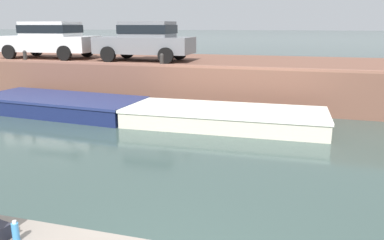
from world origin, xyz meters
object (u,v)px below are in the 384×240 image
at_px(boat_moored_west_navy, 68,105).
at_px(mooring_bollard_mid, 162,59).
at_px(mooring_bollard_west, 25,56).
at_px(car_leftmost_white, 49,38).
at_px(car_left_inner_grey, 146,39).
at_px(bottle_drink, 15,232).
at_px(boat_moored_central_cream, 214,117).

xyz_separation_m(boat_moored_west_navy, mooring_bollard_mid, (2.61, 1.95, 1.41)).
height_order(boat_moored_west_navy, mooring_bollard_west, mooring_bollard_west).
xyz_separation_m(car_leftmost_white, mooring_bollard_mid, (5.78, -1.69, -0.61)).
height_order(boat_moored_west_navy, mooring_bollard_mid, mooring_bollard_mid).
xyz_separation_m(boat_moored_west_navy, car_leftmost_white, (-3.17, 3.64, 2.02)).
distance_m(car_left_inner_grey, mooring_bollard_west, 4.77).
xyz_separation_m(car_left_inner_grey, bottle_drink, (3.59, -11.63, -1.26)).
height_order(car_leftmost_white, mooring_bollard_west, car_leftmost_white).
bearing_deg(mooring_bollard_mid, car_left_inner_grey, 127.50).
bearing_deg(mooring_bollard_mid, bottle_drink, -76.99).
bearing_deg(car_left_inner_grey, mooring_bollard_mid, -52.50).
bearing_deg(car_left_inner_grey, boat_moored_central_cream, -45.81).
bearing_deg(car_leftmost_white, mooring_bollard_mid, -16.31).
relative_size(boat_moored_central_cream, car_leftmost_white, 1.62).
bearing_deg(bottle_drink, mooring_bollard_mid, 103.01).
distance_m(boat_moored_west_navy, car_left_inner_grey, 4.37).
height_order(boat_moored_west_navy, boat_moored_central_cream, boat_moored_west_navy).
height_order(boat_moored_central_cream, car_left_inner_grey, car_left_inner_grey).
xyz_separation_m(mooring_bollard_west, bottle_drink, (8.01, -9.94, -0.65)).
height_order(boat_moored_west_navy, car_leftmost_white, car_leftmost_white).
xyz_separation_m(boat_moored_central_cream, bottle_drink, (-0.08, -7.85, 0.77)).
distance_m(boat_moored_west_navy, boat_moored_central_cream, 5.00).
distance_m(boat_moored_central_cream, mooring_bollard_west, 8.48).
height_order(boat_moored_west_navy, bottle_drink, bottle_drink).
distance_m(boat_moored_west_navy, mooring_bollard_west, 3.93).
relative_size(car_leftmost_white, bottle_drink, 20.95).
bearing_deg(car_leftmost_white, boat_moored_central_cream, -24.89).
bearing_deg(bottle_drink, boat_moored_west_navy, 121.57).
bearing_deg(boat_moored_west_navy, car_left_inner_grey, 70.15).
height_order(mooring_bollard_west, bottle_drink, mooring_bollard_west).
height_order(car_leftmost_white, bottle_drink, car_leftmost_white).
relative_size(car_leftmost_white, mooring_bollard_west, 9.60).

